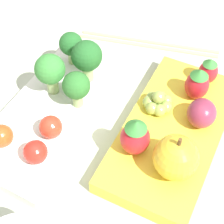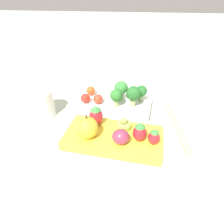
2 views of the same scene
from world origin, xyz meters
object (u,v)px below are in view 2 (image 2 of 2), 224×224
Objects in this scene: bento_box_savoury at (111,104)px; apple at (87,128)px; plum at (121,137)px; cherry_tomato_0 at (85,98)px; cherry_tomato_2 at (98,99)px; strawberry_1 at (154,137)px; drinking_cup at (41,104)px; chopsticks_pair at (176,125)px; broccoli_floret_2 at (133,94)px; bento_box_fruit at (113,138)px; broccoli_floret_0 at (121,88)px; strawberry_0 at (140,132)px; broccoli_floret_1 at (141,92)px; broccoli_floret_3 at (116,96)px; grape_cluster at (124,124)px; strawberry_2 at (96,115)px; cherry_tomato_1 at (91,91)px.

apple reaches higher than bento_box_savoury.
cherry_tomato_0 is at bearing 124.48° from plum.
strawberry_1 reaches higher than cherry_tomato_2.
chopsticks_pair is (0.36, -0.02, -0.03)m from drinking_cup.
broccoli_floret_2 reaches higher than bento_box_savoury.
bento_box_fruit is at bearing -154.81° from chopsticks_pair.
chopsticks_pair is (0.15, -0.09, -0.05)m from broccoli_floret_0.
cherry_tomato_2 is (-0.06, 0.13, 0.02)m from bento_box_fruit.
strawberry_0 is (0.11, -0.00, -0.00)m from apple.
plum is at bearing -55.52° from cherry_tomato_0.
broccoli_floret_3 reaches higher than broccoli_floret_1.
grape_cluster reaches higher than bento_box_savoury.
broccoli_floret_3 is 0.09m from cherry_tomato_0.
chopsticks_pair is at bearing -42.80° from broccoli_floret_1.
broccoli_floret_3 is 0.25× the size of chopsticks_pair.
broccoli_floret_0 is at bearing 93.36° from plum.
cherry_tomato_2 is 0.15m from apple.
broccoli_floret_1 is at bearing 87.62° from strawberry_0.
bento_box_savoury is 5.27× the size of strawberry_0.
bento_box_fruit is at bearing -108.37° from broccoli_floret_2.
plum reaches higher than cherry_tomato_0.
broccoli_floret_1 is 0.17m from strawberry_2.
grape_cluster reaches higher than chopsticks_pair.
broccoli_floret_1 is 0.14m from grape_cluster.
plum is 0.17m from chopsticks_pair.
broccoli_floret_3 is (0.02, -0.03, 0.04)m from bento_box_savoury.
broccoli_floret_1 is at bearing 8.82° from cherry_tomato_0.
cherry_tomato_2 is (0.03, -0.05, 0.00)m from cherry_tomato_1.
broccoli_floret_2 is (-0.02, -0.03, 0.01)m from broccoli_floret_1.
broccoli_floret_0 reaches higher than cherry_tomato_1.
cherry_tomato_0 is 0.47× the size of apple.
apple reaches higher than strawberry_1.
plum is at bearing -56.38° from bento_box_fruit.
bento_box_savoury is at bearing -26.24° from cherry_tomato_1.
chopsticks_pair is (0.21, 0.09, -0.04)m from apple.
drinking_cup is at bearing 145.14° from apple.
drinking_cup is (-0.18, -0.06, 0.03)m from bento_box_savoury.
broccoli_floret_2 is 1.31× the size of strawberry_0.
cherry_tomato_1 is 0.15m from drinking_cup.
strawberry_0 reaches higher than bento_box_fruit.
strawberry_2 is (-0.13, 0.06, 0.01)m from strawberry_1.
drinking_cup is (-0.12, -0.09, 0.00)m from cherry_tomato_1.
bento_box_savoury is 0.06m from broccoli_floret_0.
strawberry_0 is 0.91× the size of strawberry_2.
cherry_tomato_0 reaches higher than chopsticks_pair.
plum is at bearing -95.12° from grape_cluster.
grape_cluster is at bearing 143.56° from strawberry_1.
broccoli_floret_0 reaches higher than grape_cluster.
drinking_cup is (-0.11, -0.04, 0.00)m from cherry_tomato_0.
bento_box_savoury is 0.17m from apple.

